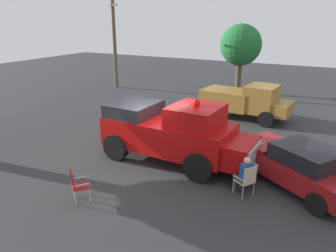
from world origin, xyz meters
TOP-DOWN VIEW (x-y plane):
  - ground_plane at (0.00, 0.00)m, footprint 60.00×60.00m
  - vintage_fire_truck at (-0.76, -0.43)m, footprint 6.03×2.50m
  - classic_hot_rod at (-5.15, -0.65)m, footprint 4.66×3.93m
  - parked_pickup at (-1.68, -7.24)m, footprint 4.96×2.43m
  - lawn_chair_near_truck at (-3.91, 0.80)m, footprint 0.68×0.68m
  - lawn_chair_by_car at (0.52, 3.43)m, footprint 0.69×0.69m
  - spectator_seated at (-3.80, 0.72)m, footprint 0.65×0.60m
  - oak_tree_right at (0.45, -13.37)m, footprint 2.94×2.94m
  - utility_pole at (9.40, -10.52)m, footprint 1.46×1.07m
  - traffic_cone at (1.59, -4.96)m, footprint 0.40×0.40m

SIDE VIEW (x-z plane):
  - ground_plane at x=0.00m, z-range 0.00..0.00m
  - traffic_cone at x=1.59m, z-range -0.01..0.63m
  - lawn_chair_near_truck at x=-3.91m, z-range 0.08..1.10m
  - lawn_chair_by_car at x=0.52m, z-range 0.08..1.10m
  - spectator_seated at x=-3.80m, z-range 0.05..1.34m
  - classic_hot_rod at x=-5.15m, z-range 0.02..1.48m
  - parked_pickup at x=-1.68m, z-range 0.04..1.94m
  - vintage_fire_truck at x=-0.76m, z-range -0.10..2.49m
  - oak_tree_right at x=0.45m, z-range 0.94..5.82m
  - utility_pole at x=9.40m, z-range 0.14..6.86m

